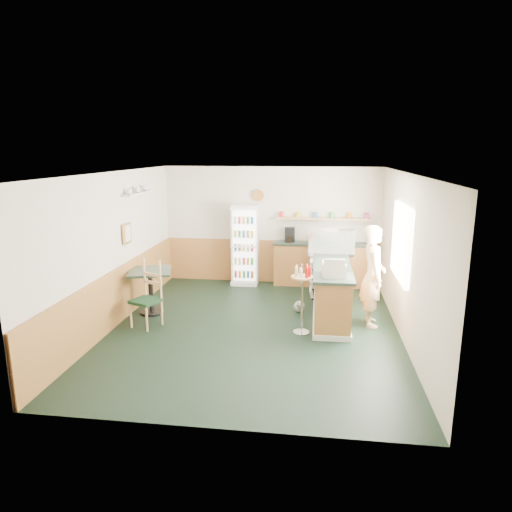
% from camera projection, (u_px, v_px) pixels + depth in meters
% --- Properties ---
extents(ground, '(6.00, 6.00, 0.00)m').
position_uv_depth(ground, '(254.00, 328.00, 8.03)').
color(ground, black).
rests_on(ground, ground).
extents(room_envelope, '(5.04, 6.02, 2.72)m').
position_uv_depth(room_envelope, '(247.00, 235.00, 8.42)').
color(room_envelope, beige).
rests_on(room_envelope, ground).
extents(service_counter, '(0.68, 3.01, 1.01)m').
position_uv_depth(service_counter, '(331.00, 288.00, 8.79)').
color(service_counter, '#AC6337').
rests_on(service_counter, ground).
extents(back_counter, '(2.24, 0.42, 1.69)m').
position_uv_depth(back_counter, '(322.00, 262.00, 10.46)').
color(back_counter, '#AC6337').
rests_on(back_counter, ground).
extents(drinks_fridge, '(0.61, 0.53, 1.85)m').
position_uv_depth(drinks_fridge, '(245.00, 245.00, 10.54)').
color(drinks_fridge, white).
rests_on(drinks_fridge, ground).
extents(display_case, '(0.91, 0.48, 0.52)m').
position_uv_depth(display_case, '(331.00, 242.00, 9.15)').
color(display_case, silver).
rests_on(display_case, service_counter).
extents(cash_register, '(0.40, 0.42, 0.22)m').
position_uv_depth(cash_register, '(334.00, 269.00, 7.60)').
color(cash_register, beige).
rests_on(cash_register, service_counter).
extents(shopkeeper, '(0.47, 0.62, 1.81)m').
position_uv_depth(shopkeeper, '(373.00, 276.00, 8.01)').
color(shopkeeper, tan).
rests_on(shopkeeper, ground).
extents(condiment_stand, '(0.38, 0.38, 1.17)m').
position_uv_depth(condiment_stand, '(302.00, 290.00, 7.66)').
color(condiment_stand, silver).
rests_on(condiment_stand, ground).
extents(newspaper_rack, '(0.09, 0.48, 0.75)m').
position_uv_depth(newspaper_rack, '(312.00, 278.00, 8.96)').
color(newspaper_rack, black).
rests_on(newspaper_rack, ground).
extents(cafe_table, '(0.95, 0.95, 0.85)m').
position_uv_depth(cafe_table, '(150.00, 283.00, 8.64)').
color(cafe_table, black).
rests_on(cafe_table, ground).
extents(cafe_chair, '(0.58, 0.58, 1.19)m').
position_uv_depth(cafe_chair, '(147.00, 291.00, 8.08)').
color(cafe_chair, black).
rests_on(cafe_chair, ground).
extents(dog_doorstop, '(0.22, 0.28, 0.26)m').
position_uv_depth(dog_doorstop, '(299.00, 306.00, 8.79)').
color(dog_doorstop, gray).
rests_on(dog_doorstop, ground).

